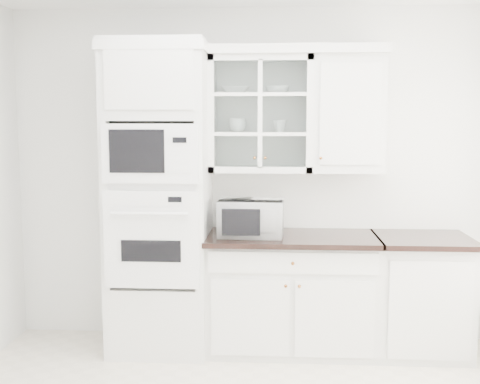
{
  "coord_description": "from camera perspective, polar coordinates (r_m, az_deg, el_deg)",
  "views": [
    {
      "loc": [
        0.16,
        -3.16,
        1.81
      ],
      "look_at": [
        -0.1,
        1.05,
        1.3
      ],
      "focal_mm": 45.0,
      "sensor_mm": 36.0,
      "label": 1
    }
  ],
  "objects": [
    {
      "name": "cup_a",
      "position": [
        4.75,
        -0.23,
        6.33
      ],
      "size": [
        0.15,
        0.15,
        0.11
      ],
      "primitive_type": "imported",
      "rotation": [
        0.0,
        0.0,
        0.1
      ],
      "color": "white",
      "rests_on": "upper_cabinet_glass"
    },
    {
      "name": "bowl_b",
      "position": [
        4.76,
        3.58,
        9.64
      ],
      "size": [
        0.2,
        0.2,
        0.06
      ],
      "primitive_type": "imported",
      "rotation": [
        0.0,
        0.0,
        0.08
      ],
      "color": "white",
      "rests_on": "upper_cabinet_glass"
    },
    {
      "name": "cup_b",
      "position": [
        4.76,
        3.78,
        6.27
      ],
      "size": [
        0.13,
        0.13,
        0.1
      ],
      "primitive_type": "imported",
      "rotation": [
        0.0,
        0.0,
        0.29
      ],
      "color": "white",
      "rests_on": "upper_cabinet_glass"
    },
    {
      "name": "bowl_a",
      "position": [
        4.76,
        -0.45,
        9.63
      ],
      "size": [
        0.23,
        0.23,
        0.05
      ],
      "primitive_type": "imported",
      "rotation": [
        0.0,
        0.0,
        -0.05
      ],
      "color": "white",
      "rests_on": "upper_cabinet_glass"
    },
    {
      "name": "extra_base_cabinet",
      "position": [
        4.93,
        16.74,
        -9.26
      ],
      "size": [
        0.72,
        0.67,
        0.92
      ],
      "color": "silver",
      "rests_on": "ground"
    },
    {
      "name": "upper_cabinet_solid",
      "position": [
        4.78,
        10.16,
        7.26
      ],
      "size": [
        0.55,
        0.33,
        0.9
      ],
      "primitive_type": "cube",
      "color": "silver",
      "rests_on": "room_shell"
    },
    {
      "name": "upper_cabinet_glass",
      "position": [
        4.75,
        1.98,
        7.37
      ],
      "size": [
        0.8,
        0.33,
        0.9
      ],
      "color": "silver",
      "rests_on": "room_shell"
    },
    {
      "name": "room_shell",
      "position": [
        3.59,
        0.99,
        6.41
      ],
      "size": [
        4.0,
        3.5,
        2.7
      ],
      "color": "white",
      "rests_on": "ground"
    },
    {
      "name": "countertop_microwave",
      "position": [
        4.62,
        1.07,
        -2.43
      ],
      "size": [
        0.51,
        0.43,
        0.28
      ],
      "primitive_type": "imported",
      "rotation": [
        0.0,
        0.0,
        3.09
      ],
      "color": "white",
      "rests_on": "base_cabinet_run"
    },
    {
      "name": "oven_column",
      "position": [
        4.71,
        -7.65,
        -0.62
      ],
      "size": [
        0.76,
        0.68,
        2.4
      ],
      "color": "silver",
      "rests_on": "ground"
    },
    {
      "name": "crown_molding",
      "position": [
        4.76,
        0.7,
        13.23
      ],
      "size": [
        2.14,
        0.38,
        0.07
      ],
      "primitive_type": "cube",
      "color": "white",
      "rests_on": "room_shell"
    },
    {
      "name": "base_cabinet_run",
      "position": [
        4.8,
        4.89,
        -9.43
      ],
      "size": [
        1.32,
        0.67,
        0.92
      ],
      "color": "silver",
      "rests_on": "ground"
    }
  ]
}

